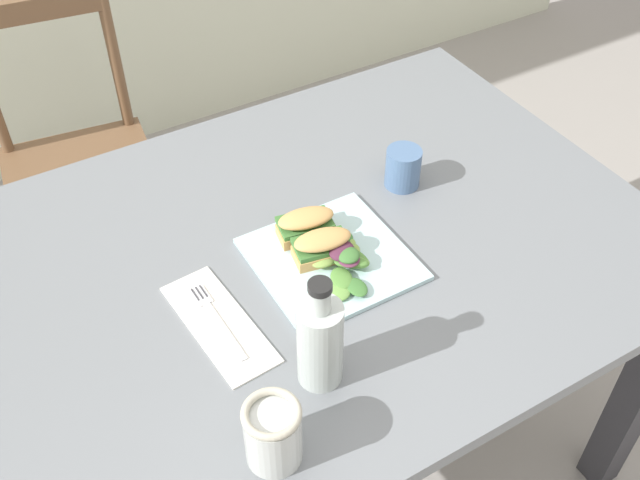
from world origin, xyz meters
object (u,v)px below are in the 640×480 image
(chair_wooden_far, at_px, (78,164))
(sandwich_half_front, at_px, (322,245))
(plate_lunch, at_px, (331,259))
(bottle_cold_brew, at_px, (320,345))
(sandwich_half_back, at_px, (306,224))
(fork_on_napkin, at_px, (214,316))
(cup_extra_side, at_px, (403,168))
(dining_table, at_px, (302,292))
(mason_jar_iced_tea, at_px, (273,436))

(chair_wooden_far, xyz_separation_m, sandwich_half_front, (0.25, -0.91, 0.33))
(plate_lunch, bearing_deg, bottle_cold_brew, -124.86)
(plate_lunch, xyz_separation_m, sandwich_half_back, (-0.01, 0.07, 0.03))
(sandwich_half_front, bearing_deg, plate_lunch, -34.50)
(fork_on_napkin, height_order, bottle_cold_brew, bottle_cold_brew)
(sandwich_half_front, xyz_separation_m, bottle_cold_brew, (-0.13, -0.22, 0.04))
(sandwich_half_front, relative_size, cup_extra_side, 1.38)
(plate_lunch, height_order, cup_extra_side, cup_extra_side)
(plate_lunch, distance_m, bottle_cold_brew, 0.26)
(fork_on_napkin, height_order, cup_extra_side, cup_extra_side)
(sandwich_half_front, bearing_deg, sandwich_half_back, 87.81)
(dining_table, xyz_separation_m, cup_extra_side, (0.27, 0.07, 0.15))
(chair_wooden_far, xyz_separation_m, bottle_cold_brew, (0.11, -1.13, 0.37))
(chair_wooden_far, bearing_deg, fork_on_napkin, -88.91)
(plate_lunch, distance_m, cup_extra_side, 0.27)
(sandwich_half_back, bearing_deg, bottle_cold_brew, -115.52)
(fork_on_napkin, distance_m, mason_jar_iced_tea, 0.29)
(chair_wooden_far, height_order, fork_on_napkin, chair_wooden_far)
(mason_jar_iced_tea, bearing_deg, sandwich_half_front, 49.61)
(sandwich_half_back, distance_m, bottle_cold_brew, 0.32)
(chair_wooden_far, distance_m, mason_jar_iced_tea, 1.26)
(sandwich_half_back, height_order, bottle_cold_brew, bottle_cold_brew)
(mason_jar_iced_tea, xyz_separation_m, cup_extra_side, (0.51, 0.41, -0.01))
(dining_table, xyz_separation_m, sandwich_half_back, (0.02, 0.02, 0.15))
(bottle_cold_brew, bearing_deg, sandwich_half_front, 58.72)
(sandwich_half_front, height_order, sandwich_half_back, same)
(cup_extra_side, bearing_deg, sandwich_half_back, -170.07)
(sandwich_half_back, distance_m, cup_extra_side, 0.25)
(plate_lunch, xyz_separation_m, mason_jar_iced_tea, (-0.27, -0.30, 0.05))
(chair_wooden_far, relative_size, bottle_cold_brew, 4.09)
(sandwich_half_front, height_order, fork_on_napkin, sandwich_half_front)
(bottle_cold_brew, distance_m, mason_jar_iced_tea, 0.16)
(sandwich_half_front, height_order, mason_jar_iced_tea, mason_jar_iced_tea)
(fork_on_napkin, relative_size, mason_jar_iced_tea, 1.65)
(fork_on_napkin, bearing_deg, sandwich_half_back, 21.39)
(plate_lunch, bearing_deg, cup_extra_side, 26.15)
(mason_jar_iced_tea, bearing_deg, sandwich_half_back, 54.67)
(bottle_cold_brew, bearing_deg, mason_jar_iced_tea, -145.57)
(sandwich_half_back, height_order, cup_extra_side, cup_extra_side)
(dining_table, relative_size, sandwich_half_back, 11.82)
(sandwich_half_back, height_order, fork_on_napkin, sandwich_half_back)
(dining_table, relative_size, mason_jar_iced_tea, 12.09)
(chair_wooden_far, distance_m, sandwich_half_front, 1.00)
(chair_wooden_far, height_order, bottle_cold_brew, bottle_cold_brew)
(chair_wooden_far, relative_size, plate_lunch, 3.25)
(mason_jar_iced_tea, bearing_deg, plate_lunch, 47.36)
(plate_lunch, height_order, bottle_cold_brew, bottle_cold_brew)
(chair_wooden_far, distance_m, fork_on_napkin, 0.98)
(dining_table, distance_m, plate_lunch, 0.13)
(fork_on_napkin, bearing_deg, mason_jar_iced_tea, -96.57)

